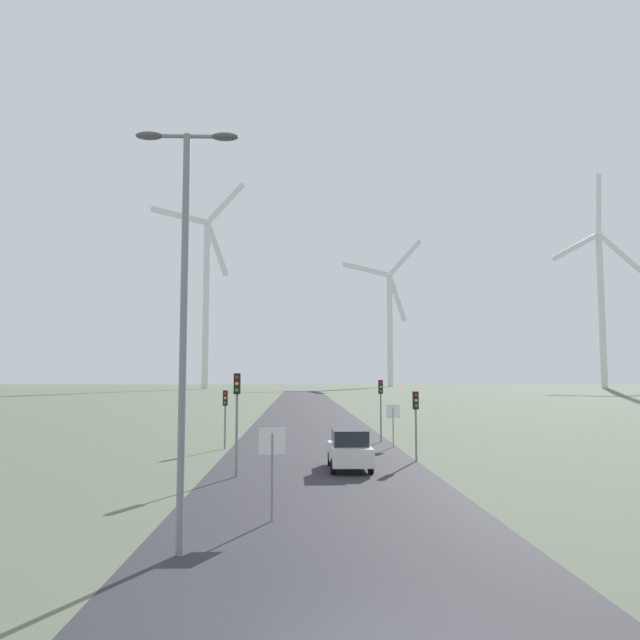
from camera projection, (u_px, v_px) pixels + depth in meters
road_surface at (309, 422)px, 57.49m from camera, size 10.00×240.00×0.01m
streetlamp at (184, 288)px, 15.49m from camera, size 2.61×0.32×10.47m
stop_sign_near at (272, 455)px, 18.61m from camera, size 0.81×0.07×2.76m
stop_sign_far at (393, 417)px, 37.72m from camera, size 0.81×0.07×2.54m
traffic_light_post_near_left at (237, 401)px, 26.79m from camera, size 0.28×0.34×4.41m
traffic_light_post_near_right at (416, 410)px, 31.57m from camera, size 0.28×0.34×3.50m
traffic_light_post_mid_left at (225, 406)px, 36.91m from camera, size 0.28×0.34×3.42m
traffic_light_post_mid_right at (381, 396)px, 40.61m from camera, size 0.28×0.34×4.02m
car_approaching at (350, 450)px, 28.64m from camera, size 1.88×4.12×1.83m
wind_turbine_left at (207, 288)px, 201.77m from camera, size 29.44×9.34×68.79m
wind_turbine_center at (390, 317)px, 240.48m from camera, size 31.63×3.59×57.67m
wind_turbine_right at (601, 293)px, 218.79m from camera, size 37.88×11.80×76.45m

